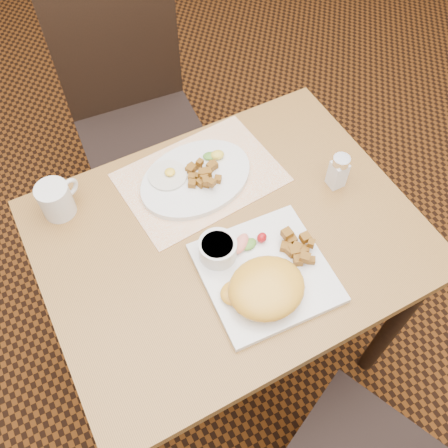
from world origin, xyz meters
TOP-DOWN VIEW (x-y plane):
  - ground at (0.00, 0.00)m, footprint 8.00×8.00m
  - table at (0.00, 0.00)m, footprint 0.90×0.70m
  - chair_far at (0.02, 0.73)m, footprint 0.45×0.46m
  - placemat at (0.01, 0.19)m, footprint 0.42×0.31m
  - plate_square at (0.02, -0.14)m, footprint 0.30×0.30m
  - plate_oval at (0.00, 0.18)m, footprint 0.33×0.27m
  - hollandaise_mound at (-0.01, -0.19)m, footprint 0.18×0.15m
  - ramekin at (-0.06, -0.05)m, footprint 0.09×0.09m
  - garnish_sq at (0.02, -0.05)m, footprint 0.10×0.06m
  - fried_egg at (-0.06, 0.22)m, footprint 0.10×0.10m
  - garnish_ov at (0.07, 0.22)m, footprint 0.06×0.05m
  - salt_shaker at (0.31, 0.01)m, footprint 0.04×0.04m
  - coffee_mug at (-0.34, 0.26)m, footprint 0.11×0.08m
  - home_fries_sq at (0.11, -0.13)m, footprint 0.08×0.10m
  - home_fries_ov at (0.01, 0.17)m, footprint 0.10×0.10m

SIDE VIEW (x-z plane):
  - ground at x=0.00m, z-range 0.00..0.00m
  - chair_far at x=0.02m, z-range 0.05..1.02m
  - table at x=0.00m, z-range 0.27..1.02m
  - placemat at x=0.01m, z-range 0.75..0.75m
  - plate_square at x=0.02m, z-range 0.75..0.77m
  - plate_oval at x=0.00m, z-range 0.75..0.77m
  - fried_egg at x=-0.06m, z-range 0.76..0.78m
  - garnish_sq at x=0.02m, z-range 0.76..0.79m
  - garnish_ov at x=0.07m, z-range 0.77..0.79m
  - home_fries_sq at x=0.11m, z-range 0.76..0.80m
  - home_fries_ov at x=0.01m, z-range 0.76..0.80m
  - ramekin at x=-0.06m, z-range 0.77..0.82m
  - hollandaise_mound at x=-0.01m, z-range 0.76..0.83m
  - coffee_mug at x=-0.34m, z-range 0.75..0.84m
  - salt_shaker at x=0.31m, z-range 0.75..0.85m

